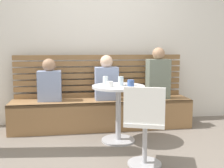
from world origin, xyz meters
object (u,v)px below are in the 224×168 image
(booth_bench, at_px, (102,114))
(cafe_table, at_px, (118,102))
(person_child_middle, at_px, (106,80))
(cup_mug_blue, at_px, (131,84))
(white_chair, at_px, (145,123))
(person_adult, at_px, (158,76))
(cup_glass_tall, at_px, (121,81))
(cup_ceramic_white, at_px, (110,84))
(plate_small, at_px, (130,85))
(person_child_left, at_px, (49,82))
(cup_water_clear, at_px, (105,80))

(booth_bench, height_order, cafe_table, cafe_table)
(person_child_middle, distance_m, cup_mug_blue, 0.83)
(white_chair, height_order, cup_mug_blue, white_chair)
(booth_bench, relative_size, person_adult, 3.44)
(person_child_middle, xyz_separation_m, cup_glass_tall, (0.10, -0.63, 0.06))
(white_chair, height_order, cup_glass_tall, cup_glass_tall)
(cafe_table, height_order, white_chair, white_chair)
(booth_bench, distance_m, cup_mug_blue, 1.03)
(booth_bench, height_order, cup_mug_blue, cup_mug_blue)
(person_child_middle, bearing_deg, cup_ceramic_white, -94.50)
(white_chair, height_order, cup_ceramic_white, white_chair)
(person_child_middle, distance_m, plate_small, 0.64)
(person_adult, relative_size, person_child_left, 1.26)
(person_child_left, bearing_deg, cafe_table, -36.11)
(cafe_table, bearing_deg, white_chair, -81.32)
(cup_ceramic_white, bearing_deg, cup_water_clear, 96.69)
(booth_bench, bearing_deg, cup_ceramic_white, -88.96)
(person_child_left, xyz_separation_m, cup_mug_blue, (1.03, -0.85, 0.07))
(person_child_left, bearing_deg, cup_ceramic_white, -44.39)
(person_child_middle, distance_m, cup_ceramic_white, 0.73)
(booth_bench, relative_size, plate_small, 15.88)
(cafe_table, relative_size, cup_glass_tall, 6.17)
(cup_ceramic_white, bearing_deg, person_child_left, 135.61)
(cup_mug_blue, bearing_deg, cup_glass_tall, 117.10)
(person_child_left, distance_m, person_child_middle, 0.84)
(person_adult, xyz_separation_m, cup_water_clear, (-0.89, -0.48, 0.00))
(white_chair, distance_m, cup_ceramic_white, 0.81)
(cafe_table, distance_m, person_child_left, 1.14)
(plate_small, bearing_deg, white_chair, -92.84)
(person_child_left, xyz_separation_m, plate_small, (1.07, -0.64, 0.03))
(cup_mug_blue, relative_size, plate_small, 0.56)
(person_child_left, xyz_separation_m, person_child_middle, (0.84, -0.04, 0.02))
(person_adult, distance_m, cup_water_clear, 1.01)
(cafe_table, bearing_deg, cup_water_clear, 140.06)
(cafe_table, bearing_deg, person_adult, 39.49)
(cup_ceramic_white, bearing_deg, cup_mug_blue, -19.22)
(cup_mug_blue, bearing_deg, white_chair, -89.60)
(white_chair, relative_size, person_child_left, 1.36)
(person_child_middle, xyz_separation_m, plate_small, (0.23, -0.59, 0.01))
(cup_mug_blue, bearing_deg, cup_ceramic_white, 160.78)
(cafe_table, distance_m, person_child_middle, 0.66)
(person_adult, bearing_deg, plate_small, -134.51)
(person_child_middle, height_order, cup_mug_blue, person_child_middle)
(cafe_table, distance_m, person_adult, 0.99)
(cup_water_clear, bearing_deg, cafe_table, -39.94)
(cup_mug_blue, bearing_deg, person_adult, 52.26)
(plate_small, bearing_deg, booth_bench, 116.82)
(white_chair, relative_size, cup_glass_tall, 7.08)
(person_adult, height_order, cup_ceramic_white, person_adult)
(white_chair, relative_size, person_child_middle, 1.27)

